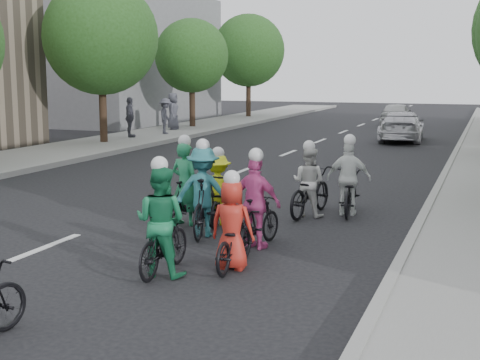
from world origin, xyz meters
The scene contains 21 objects.
ground centered at (0.00, 0.00, 0.00)m, with size 120.00×120.00×0.00m, color black.
sidewalk_left centered at (-8.00, 10.00, 0.07)m, with size 4.00×80.00×0.15m, color gray.
curb_left centered at (-6.05, 10.00, 0.09)m, with size 0.18×80.00×0.18m, color #999993.
curb_right centered at (6.05, 10.00, 0.09)m, with size 0.18×80.00×0.18m, color #999993.
bldg_sw centered at (-16.00, 28.00, 4.00)m, with size 10.00×14.00×8.00m, color slate.
tree_l_3 centered at (-8.20, 15.00, 4.52)m, with size 4.80×4.80×6.93m.
tree_l_4 centered at (-8.20, 24.00, 3.96)m, with size 4.00×4.00×5.97m.
tree_l_5 centered at (-8.20, 33.00, 4.52)m, with size 4.80×4.80×6.93m.
cyclist_1 centered at (2.68, -0.66, 0.69)m, with size 0.82×1.61×1.83m.
cyclist_2 centered at (2.16, 2.85, 0.58)m, with size 1.01×1.74×1.59m.
cyclist_3 centered at (3.50, 1.33, 0.65)m, with size 1.01×1.56×1.78m.
cyclist_4 centered at (3.57, 0.03, 0.54)m, with size 0.71×1.64×1.57m.
cyclist_5 centered at (1.55, 2.60, 0.63)m, with size 0.70×1.57×1.83m.
cyclist_6 centered at (3.66, 4.29, 0.59)m, with size 0.96×2.04×1.64m.
cyclist_7 centered at (2.28, 1.84, 0.72)m, with size 1.20×1.95×1.85m.
cyclist_8 centered at (4.45, 4.69, 0.60)m, with size 0.98×1.85×1.76m.
follow_car_lead centered at (3.45, 21.20, 0.67)m, with size 1.88×4.63×1.34m, color silver.
follow_car_trail centered at (2.01, 30.16, 0.68)m, with size 1.60×3.97×1.35m, color silver.
spectator_0 centered at (-7.43, 19.27, 1.00)m, with size 1.10×0.63×1.71m, color #4C4C59.
spectator_1 centered at (-8.16, 17.17, 1.06)m, with size 1.06×0.44×1.82m, color #4F4F5D.
spectator_2 centered at (-8.21, 21.65, 1.10)m, with size 0.92×0.60×1.89m, color #4A4B57.
Camera 1 is at (7.29, -9.48, 3.05)m, focal length 50.00 mm.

